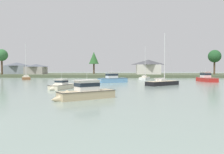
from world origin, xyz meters
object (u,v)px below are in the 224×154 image
object	(u,v)px
cruiser_red	(205,79)
sailboat_white	(145,79)
cruiser_cream	(60,87)
dinghy_green	(106,79)
sailboat_wood	(26,79)
cruiser_skyblue	(110,80)
mooring_buoy_orange	(112,79)
sailboat_black	(162,84)
cruiser_sand	(82,95)

from	to	relation	value
cruiser_red	sailboat_white	bearing A→B (deg)	140.68
cruiser_cream	sailboat_white	distance (m)	42.82
dinghy_green	sailboat_wood	size ratio (longest dim) A/B	0.22
cruiser_red	cruiser_skyblue	distance (m)	27.61
cruiser_red	cruiser_cream	bearing A→B (deg)	-143.66
cruiser_skyblue	mooring_buoy_orange	bearing A→B (deg)	91.09
cruiser_red	cruiser_skyblue	xyz separation A→B (m)	(-26.85, -6.43, 0.02)
sailboat_black	mooring_buoy_orange	world-z (taller)	sailboat_black
dinghy_green	sailboat_white	xyz separation A→B (m)	(13.45, 0.77, 0.13)
cruiser_skyblue	sailboat_white	size ratio (longest dim) A/B	0.73
sailboat_wood	cruiser_sand	bearing A→B (deg)	-59.37
dinghy_green	cruiser_red	xyz separation A→B (m)	(29.34, -12.24, 0.50)
sailboat_white	cruiser_red	bearing A→B (deg)	-39.32
sailboat_black	dinghy_green	bearing A→B (deg)	117.86
cruiser_cream	cruiser_red	world-z (taller)	cruiser_red
cruiser_skyblue	mooring_buoy_orange	size ratio (longest dim) A/B	18.57
dinghy_green	cruiser_cream	bearing A→B (deg)	-97.99
cruiser_cream	cruiser_red	size ratio (longest dim) A/B	0.78
sailboat_wood	cruiser_skyblue	bearing A→B (deg)	-28.93
cruiser_sand	cruiser_red	bearing A→B (deg)	53.24
dinghy_green	cruiser_skyblue	distance (m)	18.85
cruiser_cream	cruiser_red	bearing A→B (deg)	36.34
cruiser_skyblue	sailboat_wood	bearing A→B (deg)	151.07
sailboat_black	sailboat_white	world-z (taller)	sailboat_black
sailboat_wood	sailboat_white	world-z (taller)	sailboat_wood
sailboat_white	cruiser_skyblue	bearing A→B (deg)	-119.40
sailboat_wood	cruiser_cream	bearing A→B (deg)	-57.95
cruiser_skyblue	sailboat_white	xyz separation A→B (m)	(10.96, 19.45, -0.39)
cruiser_cream	sailboat_wood	bearing A→B (deg)	122.05
sailboat_black	cruiser_skyblue	bearing A→B (deg)	143.94
cruiser_red	mooring_buoy_orange	size ratio (longest dim) A/B	18.59
sailboat_white	cruiser_cream	bearing A→B (deg)	-115.96
cruiser_cream	cruiser_skyblue	size ratio (longest dim) A/B	0.78
cruiser_cream	sailboat_white	bearing A→B (deg)	64.04
dinghy_green	cruiser_skyblue	bearing A→B (deg)	-82.40
sailboat_black	sailboat_white	bearing A→B (deg)	92.12
cruiser_sand	dinghy_green	bearing A→B (deg)	91.05
sailboat_wood	cruiser_sand	distance (m)	56.10
sailboat_black	cruiser_sand	world-z (taller)	sailboat_black
sailboat_black	mooring_buoy_orange	bearing A→B (deg)	112.71
cruiser_sand	mooring_buoy_orange	bearing A→B (deg)	88.73
cruiser_cream	sailboat_wood	xyz separation A→B (m)	(-22.36, 35.72, -0.11)
cruiser_red	cruiser_skyblue	bearing A→B (deg)	-166.53
mooring_buoy_orange	sailboat_black	bearing A→B (deg)	-67.29
cruiser_sand	sailboat_white	distance (m)	52.57
dinghy_green	sailboat_wood	xyz separation A→B (m)	(-27.66, -2.01, 0.16)
cruiser_cream	sailboat_black	world-z (taller)	sailboat_black
cruiser_skyblue	sailboat_black	distance (m)	14.85
dinghy_green	sailboat_black	xyz separation A→B (m)	(14.49, -27.41, 0.14)
cruiser_cream	cruiser_sand	xyz separation A→B (m)	(6.22, -12.55, 0.15)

